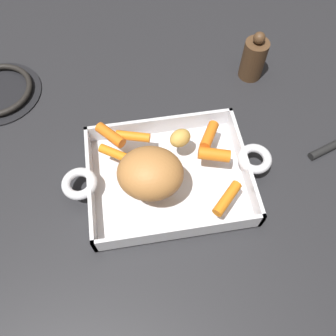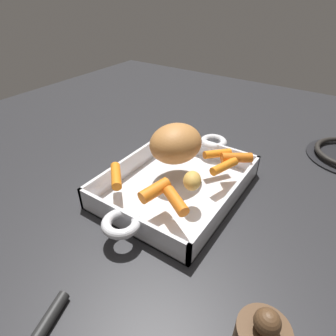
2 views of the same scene
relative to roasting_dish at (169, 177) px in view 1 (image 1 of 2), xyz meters
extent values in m
plane|color=#232326|center=(0.00, 0.00, -0.02)|extent=(1.66, 1.66, 0.00)
cube|color=silver|center=(0.00, 0.00, -0.01)|extent=(0.31, 0.25, 0.01)
cube|color=silver|center=(0.00, 0.12, 0.01)|extent=(0.31, 0.01, 0.05)
cube|color=silver|center=(0.00, -0.12, 0.01)|extent=(0.31, 0.01, 0.05)
cube|color=silver|center=(0.15, 0.00, 0.01)|extent=(0.01, 0.25, 0.05)
cube|color=silver|center=(-0.15, 0.00, 0.01)|extent=(0.01, 0.25, 0.05)
torus|color=silver|center=(0.17, 0.00, 0.02)|extent=(0.07, 0.07, 0.02)
torus|color=silver|center=(-0.17, 0.00, 0.02)|extent=(0.07, 0.07, 0.02)
ellipsoid|color=#B9783D|center=(-0.04, -0.03, 0.07)|extent=(0.14, 0.12, 0.08)
cylinder|color=orange|center=(-0.10, 0.04, 0.04)|extent=(0.06, 0.05, 0.02)
cylinder|color=orange|center=(-0.06, 0.08, 0.04)|extent=(0.07, 0.04, 0.02)
cylinder|color=orange|center=(0.09, 0.01, 0.04)|extent=(0.07, 0.04, 0.03)
cylinder|color=orange|center=(0.09, -0.08, 0.04)|extent=(0.06, 0.06, 0.02)
cylinder|color=orange|center=(-0.10, 0.09, 0.04)|extent=(0.06, 0.06, 0.03)
cylinder|color=orange|center=(0.09, 0.06, 0.04)|extent=(0.05, 0.06, 0.03)
ellipsoid|color=gold|center=(0.03, 0.05, 0.05)|extent=(0.05, 0.05, 0.03)
cylinder|color=#4C331E|center=(0.24, 0.25, 0.03)|extent=(0.05, 0.05, 0.09)
sphere|color=#4C331E|center=(0.24, 0.25, 0.09)|extent=(0.03, 0.03, 0.03)
camera|label=1|loc=(-0.05, -0.32, 0.61)|focal=37.70mm
camera|label=2|loc=(0.40, 0.25, 0.36)|focal=30.32mm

